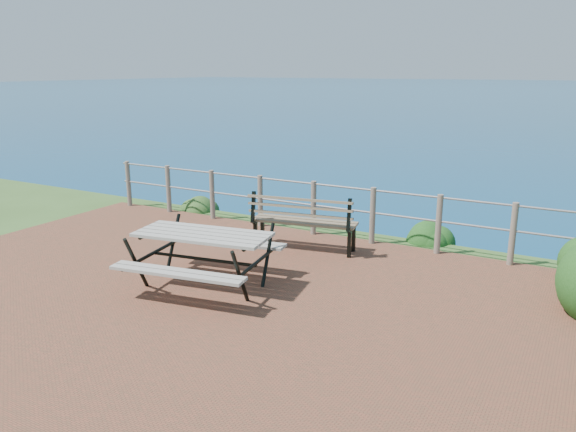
% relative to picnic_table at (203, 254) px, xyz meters
% --- Properties ---
extents(ground, '(10.00, 7.00, 0.12)m').
position_rel_picnic_table_xyz_m(ground, '(0.19, -0.29, -0.50)').
color(ground, brown).
rests_on(ground, ground).
extents(safety_railing, '(9.40, 0.10, 1.00)m').
position_rel_picnic_table_xyz_m(safety_railing, '(0.19, 3.06, 0.07)').
color(safety_railing, '#6B5B4C').
rests_on(safety_railing, ground).
extents(picnic_table, '(1.96, 1.60, 0.79)m').
position_rel_picnic_table_xyz_m(picnic_table, '(0.00, 0.00, 0.00)').
color(picnic_table, gray).
rests_on(picnic_table, ground).
extents(park_bench, '(1.82, 0.75, 1.00)m').
position_rel_picnic_table_xyz_m(park_bench, '(0.45, 2.17, 0.16)').
color(park_bench, brown).
rests_on(park_bench, ground).
extents(shrub_lip_west, '(0.73, 0.73, 0.46)m').
position_rel_picnic_table_xyz_m(shrub_lip_west, '(-2.99, 3.60, -0.50)').
color(shrub_lip_west, '#264C1C').
rests_on(shrub_lip_west, ground).
extents(shrub_lip_east, '(0.84, 0.84, 0.61)m').
position_rel_picnic_table_xyz_m(shrub_lip_east, '(2.05, 3.73, -0.50)').
color(shrub_lip_east, '#183E13').
rests_on(shrub_lip_east, ground).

